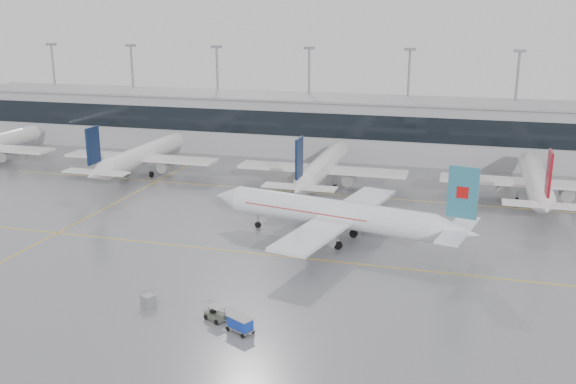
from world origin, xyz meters
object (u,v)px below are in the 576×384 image
(baggage_cart, at_px, (240,323))
(gse_unit, at_px, (149,301))
(baggage_tug, at_px, (216,315))
(air_canada_jet, at_px, (338,214))

(baggage_cart, distance_m, gse_unit, 11.39)
(baggage_cart, bearing_deg, baggage_tug, 180.00)
(air_canada_jet, height_order, baggage_cart, air_canada_jet)
(baggage_tug, xyz_separation_m, gse_unit, (-7.88, 1.00, 0.09))
(air_canada_jet, distance_m, gse_unit, 29.15)
(gse_unit, bearing_deg, air_canada_jet, 87.34)
(baggage_tug, xyz_separation_m, baggage_cart, (3.19, -1.66, 0.40))
(baggage_tug, relative_size, gse_unit, 2.49)
(air_canada_jet, bearing_deg, baggage_tug, 86.98)
(baggage_tug, height_order, baggage_cart, baggage_cart)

